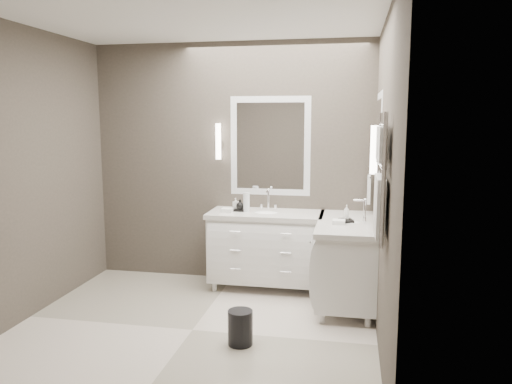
% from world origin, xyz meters
% --- Properties ---
extents(floor, '(3.20, 3.00, 0.01)m').
position_xyz_m(floor, '(0.00, 0.00, -0.01)').
color(floor, silver).
rests_on(floor, ground).
extents(ceiling, '(3.20, 3.00, 0.01)m').
position_xyz_m(ceiling, '(0.00, 0.00, 2.71)').
color(ceiling, white).
rests_on(ceiling, wall_back).
extents(wall_back, '(3.20, 0.01, 2.70)m').
position_xyz_m(wall_back, '(0.00, 1.50, 1.35)').
color(wall_back, '#443D36').
rests_on(wall_back, floor).
extents(wall_front, '(3.20, 0.01, 2.70)m').
position_xyz_m(wall_front, '(0.00, -1.50, 1.35)').
color(wall_front, '#443D36').
rests_on(wall_front, floor).
extents(wall_left, '(0.01, 3.00, 2.70)m').
position_xyz_m(wall_left, '(-1.60, 0.00, 1.35)').
color(wall_left, '#443D36').
rests_on(wall_left, floor).
extents(wall_right, '(0.01, 3.00, 2.70)m').
position_xyz_m(wall_right, '(1.60, 0.00, 1.35)').
color(wall_right, '#443D36').
rests_on(wall_right, floor).
extents(vanity_back, '(1.24, 0.59, 0.97)m').
position_xyz_m(vanity_back, '(0.45, 1.23, 0.49)').
color(vanity_back, white).
rests_on(vanity_back, floor).
extents(vanity_right, '(0.59, 1.24, 0.97)m').
position_xyz_m(vanity_right, '(1.33, 0.90, 0.49)').
color(vanity_right, white).
rests_on(vanity_right, floor).
extents(mirror_back, '(0.90, 0.02, 1.10)m').
position_xyz_m(mirror_back, '(0.45, 1.49, 1.55)').
color(mirror_back, white).
rests_on(mirror_back, wall_back).
extents(mirror_right, '(0.02, 0.90, 1.10)m').
position_xyz_m(mirror_right, '(1.59, 0.80, 1.55)').
color(mirror_right, white).
rests_on(mirror_right, wall_right).
extents(sconce_back, '(0.06, 0.06, 0.40)m').
position_xyz_m(sconce_back, '(-0.13, 1.43, 1.59)').
color(sconce_back, white).
rests_on(sconce_back, wall_back).
extents(sconce_right, '(0.06, 0.06, 0.40)m').
position_xyz_m(sconce_right, '(1.53, 0.22, 1.59)').
color(sconce_right, white).
rests_on(sconce_right, wall_right).
extents(towel_bar_corner, '(0.03, 0.22, 0.30)m').
position_xyz_m(towel_bar_corner, '(1.54, 1.36, 1.12)').
color(towel_bar_corner, white).
rests_on(towel_bar_corner, wall_right).
extents(towel_ladder, '(0.06, 0.58, 0.90)m').
position_xyz_m(towel_ladder, '(1.55, -0.40, 1.39)').
color(towel_ladder, white).
rests_on(towel_ladder, wall_right).
extents(waste_bin, '(0.22, 0.22, 0.29)m').
position_xyz_m(waste_bin, '(0.48, -0.19, 0.15)').
color(waste_bin, black).
rests_on(waste_bin, floor).
extents(amenity_tray_back, '(0.16, 0.12, 0.02)m').
position_xyz_m(amenity_tray_back, '(0.13, 1.25, 0.86)').
color(amenity_tray_back, black).
rests_on(amenity_tray_back, vanity_back).
extents(amenity_tray_right, '(0.16, 0.19, 0.02)m').
position_xyz_m(amenity_tray_right, '(1.31, 0.88, 0.86)').
color(amenity_tray_right, black).
rests_on(amenity_tray_right, vanity_right).
extents(water_bottle, '(0.08, 0.08, 0.21)m').
position_xyz_m(water_bottle, '(0.23, 1.22, 0.95)').
color(water_bottle, silver).
rests_on(water_bottle, vanity_back).
extents(soap_bottle_a, '(0.07, 0.07, 0.12)m').
position_xyz_m(soap_bottle_a, '(0.10, 1.27, 0.93)').
color(soap_bottle_a, white).
rests_on(soap_bottle_a, amenity_tray_back).
extents(soap_bottle_b, '(0.10, 0.10, 0.11)m').
position_xyz_m(soap_bottle_b, '(0.16, 1.22, 0.93)').
color(soap_bottle_b, black).
rests_on(soap_bottle_b, amenity_tray_back).
extents(soap_bottle_c, '(0.06, 0.06, 0.14)m').
position_xyz_m(soap_bottle_c, '(1.31, 0.88, 0.95)').
color(soap_bottle_c, white).
rests_on(soap_bottle_c, amenity_tray_right).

